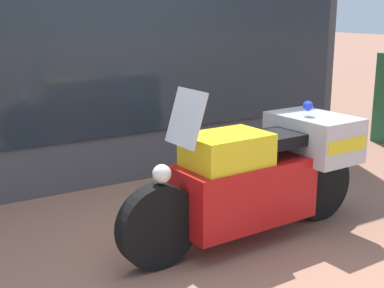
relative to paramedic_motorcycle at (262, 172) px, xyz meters
name	(u,v)px	position (x,y,z in m)	size (l,w,h in m)	color
ground_plane	(201,245)	(-0.54, 0.10, -0.57)	(60.00, 60.00, 0.00)	#8E604C
window_display	(136,137)	(-0.14, 2.12, -0.13)	(5.12, 0.30, 1.79)	slate
paramedic_motorcycle	(262,172)	(0.00, 0.00, 0.00)	(2.36, 0.79, 1.31)	black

